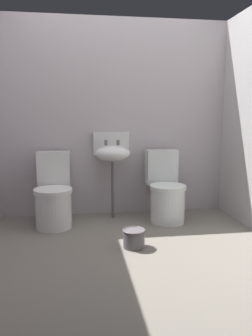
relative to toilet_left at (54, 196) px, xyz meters
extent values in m
cube|color=slate|center=(0.70, -0.88, -0.36)|extent=(3.07, 2.85, 0.08)
cube|color=#B1A7AC|center=(0.70, 0.40, 0.82)|extent=(3.07, 0.10, 2.28)
cylinder|color=silver|center=(0.00, -0.09, -0.13)|extent=(0.39, 0.39, 0.38)
cylinder|color=silver|center=(0.00, -0.09, 0.08)|extent=(0.41, 0.41, 0.04)
cube|color=silver|center=(0.00, 0.21, 0.26)|extent=(0.36, 0.19, 0.40)
cylinder|color=silver|center=(1.24, -0.09, -0.13)|extent=(0.38, 0.38, 0.38)
cylinder|color=silver|center=(1.24, -0.09, 0.08)|extent=(0.40, 0.40, 0.04)
cube|color=silver|center=(1.24, 0.21, 0.26)|extent=(0.36, 0.18, 0.40)
cylinder|color=#5B575B|center=(0.66, 0.16, 0.01)|extent=(0.04, 0.04, 0.66)
ellipsoid|color=silver|center=(0.66, 0.16, 0.43)|extent=(0.40, 0.32, 0.18)
cube|color=silver|center=(0.66, 0.33, 0.53)|extent=(0.42, 0.04, 0.28)
cylinder|color=#5B575B|center=(0.59, 0.22, 0.55)|extent=(0.04, 0.04, 0.06)
cylinder|color=#5B575B|center=(0.73, 0.22, 0.55)|extent=(0.04, 0.04, 0.06)
cylinder|color=#5B575B|center=(0.75, -0.74, -0.24)|extent=(0.19, 0.19, 0.16)
torus|color=#615154|center=(0.75, -0.74, -0.16)|extent=(0.21, 0.21, 0.02)
camera|label=1|loc=(0.28, -3.53, 0.86)|focal=35.28mm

